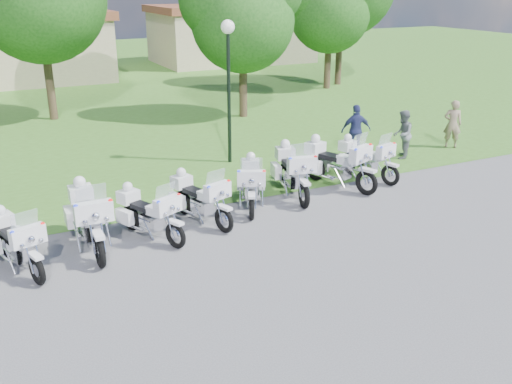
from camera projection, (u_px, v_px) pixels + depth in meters
name	position (u px, v px, depth m)	size (l,w,h in m)	color
ground	(315.00, 239.00, 13.52)	(100.00, 100.00, 0.00)	#4D4D52
grass_lawn	(92.00, 77.00, 36.27)	(100.00, 48.00, 0.01)	#3C6921
motorcycle_0	(16.00, 241.00, 11.93)	(1.16, 2.19, 1.51)	black
motorcycle_1	(88.00, 217.00, 12.89)	(0.87, 2.64, 1.78)	black
motorcycle_2	(148.00, 212.00, 13.42)	(1.30, 2.09, 1.50)	black
motorcycle_3	(199.00, 197.00, 14.32)	(1.19, 2.22, 1.54)	black
motorcycle_4	(251.00, 182.00, 15.33)	(1.38, 2.19, 1.58)	black
motorcycle_5	(293.00, 170.00, 16.12)	(1.19, 2.54, 1.73)	black
motorcycle_6	(336.00, 162.00, 16.79)	(1.40, 2.51, 1.76)	black
motorcycle_7	(365.00, 158.00, 17.52)	(1.15, 2.24, 1.54)	black
lamp_post	(228.00, 58.00, 18.07)	(0.44, 0.44, 4.63)	black
tree_2	(241.00, 10.00, 24.17)	(5.21, 4.44, 6.94)	#38281C
tree_3	(329.00, 4.00, 30.89)	(5.22, 4.45, 6.96)	#38281C
building_east	(231.00, 33.00, 42.60)	(11.44, 7.28, 4.10)	tan
bystander_a	(453.00, 124.00, 20.66)	(0.64, 0.42, 1.75)	gray
bystander_b	(402.00, 135.00, 19.42)	(0.81, 0.63, 1.66)	slate
bystander_c	(356.00, 131.00, 19.69)	(1.05, 0.44, 1.79)	navy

